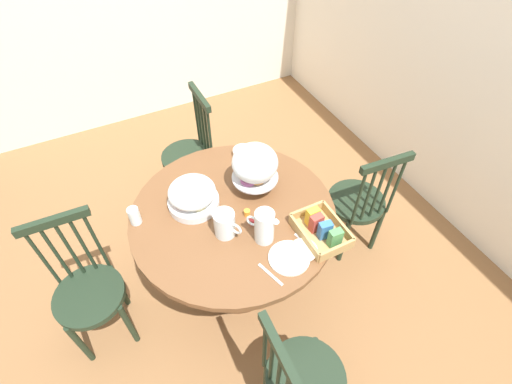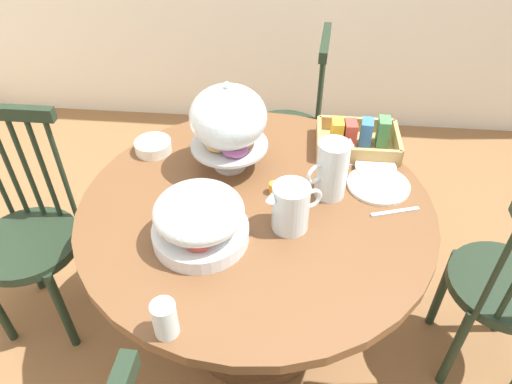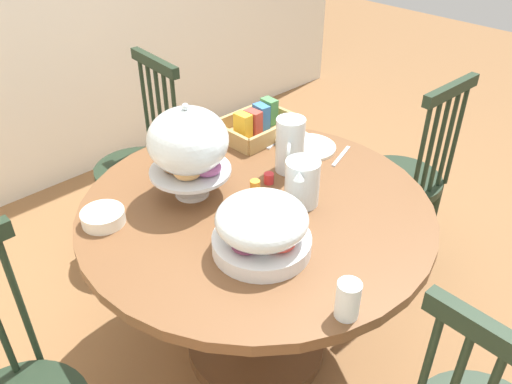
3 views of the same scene
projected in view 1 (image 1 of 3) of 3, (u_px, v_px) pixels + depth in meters
name	position (u px, v px, depth m)	size (l,w,h in m)	color
ground_plane	(241.00, 293.00, 2.67)	(10.00, 10.00, 0.00)	brown
wall_back	(511.00, 64.00, 2.28)	(4.80, 0.06, 2.60)	silver
dining_table	(235.00, 234.00, 2.37)	(1.21, 1.21, 0.74)	brown
windsor_chair_near_window	(190.00, 156.00, 2.98)	(0.40, 0.40, 0.97)	#1E2D1E
windsor_chair_by_cabinet	(89.00, 292.00, 2.18)	(0.40, 0.40, 0.97)	#1E2D1E
windsor_chair_facing_door	(301.00, 380.00, 1.86)	(0.40, 0.40, 0.97)	#1E2D1E
windsor_chair_far_side	(358.00, 203.00, 2.64)	(0.40, 0.40, 0.97)	#1E2D1E
pastry_stand_with_dome	(255.00, 165.00, 2.20)	(0.28, 0.28, 0.34)	silver
fruit_platter_covered	(193.00, 195.00, 2.19)	(0.30, 0.30, 0.18)	silver
orange_juice_pitcher	(225.00, 225.00, 2.06)	(0.18, 0.12, 0.16)	silver
milk_pitcher	(264.00, 228.00, 2.02)	(0.16, 0.14, 0.21)	silver
cereal_basket	(321.00, 229.00, 2.07)	(0.32, 0.24, 0.12)	tan
china_plate_large	(289.00, 258.00, 1.99)	(0.22, 0.22, 0.01)	white
china_plate_small	(304.00, 250.00, 2.01)	(0.15, 0.15, 0.01)	white
cereal_bowl	(243.00, 153.00, 2.54)	(0.14, 0.14, 0.04)	white
drinking_glass	(134.00, 216.00, 2.12)	(0.06, 0.06, 0.11)	silver
jam_jar_strawberry	(252.00, 221.00, 2.14)	(0.04, 0.04, 0.04)	#B7282D
jam_jar_apricot	(247.00, 213.00, 2.18)	(0.04, 0.04, 0.04)	orange
table_knife	(306.00, 243.00, 2.06)	(0.17, 0.01, 0.01)	silver
dinner_fork	(310.00, 240.00, 2.07)	(0.17, 0.01, 0.01)	silver
soup_spoon	(270.00, 274.00, 1.93)	(0.17, 0.01, 0.01)	silver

